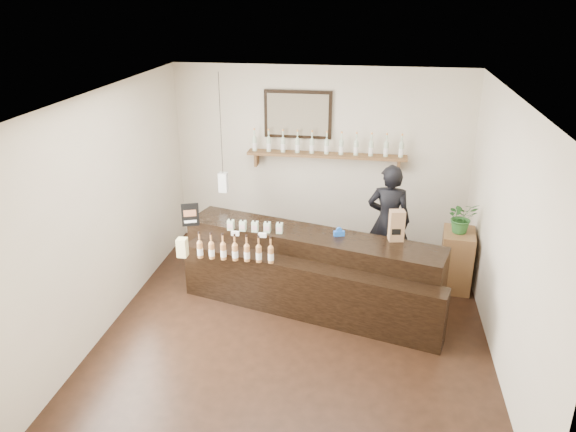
# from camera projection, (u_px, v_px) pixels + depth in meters

# --- Properties ---
(ground) EXTENTS (5.00, 5.00, 0.00)m
(ground) POSITION_uv_depth(u_px,v_px,m) (297.00, 326.00, 6.85)
(ground) COLOR black
(ground) RESTS_ON ground
(room_shell) EXTENTS (5.00, 5.00, 5.00)m
(room_shell) POSITION_uv_depth(u_px,v_px,m) (297.00, 195.00, 6.20)
(room_shell) COLOR beige
(room_shell) RESTS_ON ground
(back_wall_decor) EXTENTS (2.66, 0.96, 1.69)m
(back_wall_decor) POSITION_uv_depth(u_px,v_px,m) (310.00, 138.00, 8.38)
(back_wall_decor) COLOR brown
(back_wall_decor) RESTS_ON ground
(counter) EXTENTS (3.42, 1.76, 1.10)m
(counter) POSITION_uv_depth(u_px,v_px,m) (309.00, 273.00, 7.19)
(counter) COLOR black
(counter) RESTS_ON ground
(promo_sign) EXTENTS (0.22, 0.10, 0.31)m
(promo_sign) POSITION_uv_depth(u_px,v_px,m) (190.00, 215.00, 7.28)
(promo_sign) COLOR black
(promo_sign) RESTS_ON counter
(paper_bag) EXTENTS (0.20, 0.17, 0.39)m
(paper_bag) POSITION_uv_depth(u_px,v_px,m) (397.00, 226.00, 6.85)
(paper_bag) COLOR #916846
(paper_bag) RESTS_ON counter
(tape_dispenser) EXTENTS (0.14, 0.09, 0.11)m
(tape_dispenser) POSITION_uv_depth(u_px,v_px,m) (339.00, 233.00, 7.03)
(tape_dispenser) COLOR blue
(tape_dispenser) RESTS_ON counter
(side_cabinet) EXTENTS (0.47, 0.60, 0.82)m
(side_cabinet) POSITION_uv_depth(u_px,v_px,m) (456.00, 260.00, 7.60)
(side_cabinet) COLOR brown
(side_cabinet) RESTS_ON ground
(potted_plant) EXTENTS (0.47, 0.44, 0.43)m
(potted_plant) POSITION_uv_depth(u_px,v_px,m) (462.00, 217.00, 7.37)
(potted_plant) COLOR #285C24
(potted_plant) RESTS_ON side_cabinet
(shopkeeper) EXTENTS (0.71, 0.50, 1.86)m
(shopkeeper) POSITION_uv_depth(u_px,v_px,m) (389.00, 214.00, 7.76)
(shopkeeper) COLOR black
(shopkeeper) RESTS_ON ground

